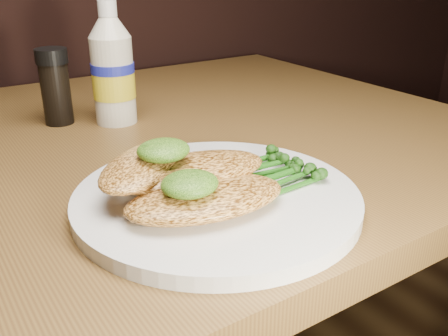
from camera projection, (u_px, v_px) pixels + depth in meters
plate at (217, 198)px, 0.52m from camera, size 0.29×0.29×0.02m
chicken_front at (206, 198)px, 0.47m from camera, size 0.17×0.11×0.03m
chicken_mid at (192, 171)px, 0.51m from camera, size 0.17×0.10×0.02m
chicken_back at (146, 165)px, 0.51m from camera, size 0.16×0.15×0.02m
pesto_front at (190, 184)px, 0.46m from camera, size 0.06×0.05×0.02m
pesto_back at (163, 150)px, 0.50m from camera, size 0.06×0.05×0.02m
broccolini_bundle at (258, 172)px, 0.53m from camera, size 0.15×0.11×0.02m
mayo_bottle at (112, 64)px, 0.74m from camera, size 0.08×0.08×0.18m
pepper_grinder at (55, 87)px, 0.75m from camera, size 0.06×0.06×0.11m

